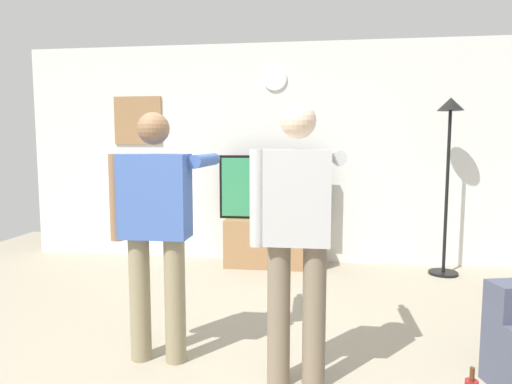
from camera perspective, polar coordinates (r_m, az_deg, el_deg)
The scene contains 9 objects.
ground_plane at distance 3.14m, azimuth -3.23°, elevation -21.91°, with size 8.40×8.40×0.00m, color #9E937F.
back_wall at distance 5.69m, azimuth 2.39°, elevation 4.86°, with size 6.40×0.10×2.70m, color silver.
tv_stand at distance 5.47m, azimuth 2.03°, elevation -6.44°, with size 1.11×0.44×0.57m.
television at distance 5.41m, azimuth 2.10°, elevation 0.59°, with size 1.28×0.07×0.77m.
wall_clock at distance 5.69m, azimuth 2.41°, elevation 14.12°, with size 0.29×0.29×0.03m, color white.
framed_picture at distance 6.07m, azimuth -14.66°, elevation 8.72°, with size 0.63×0.04×0.61m, color #997047.
floor_lamp at distance 5.43m, azimuth 23.13°, elevation 4.96°, with size 0.32×0.32×1.97m.
person_standing_nearer_lamp at distance 3.09m, azimuth -12.45°, elevation -3.65°, with size 0.63×0.78×1.68m.
person_standing_nearer_couch at distance 2.71m, azimuth 5.23°, elevation -4.71°, with size 0.57×0.78×1.71m.
Camera 1 is at (0.54, -2.72, 1.47)m, focal length 31.72 mm.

